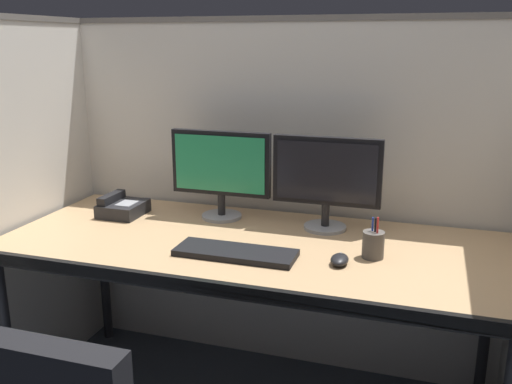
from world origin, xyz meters
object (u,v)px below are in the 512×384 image
at_px(computer_mouse, 340,260).
at_px(desk, 251,254).
at_px(keyboard_main, 236,253).
at_px(monitor_left, 221,169).
at_px(desk_phone, 122,207).
at_px(pen_cup, 373,244).
at_px(monitor_right, 327,177).

bearing_deg(computer_mouse, desk, 162.22).
bearing_deg(keyboard_main, monitor_left, 117.47).
bearing_deg(desk, desk_phone, 166.32).
bearing_deg(computer_mouse, monitor_left, 147.45).
bearing_deg(desk_phone, pen_cup, -8.97).
distance_m(monitor_left, desk_phone, 0.47).
bearing_deg(desk_phone, monitor_left, 12.20).
bearing_deg(keyboard_main, monitor_right, 57.10).
xyz_separation_m(keyboard_main, pen_cup, (0.46, 0.13, 0.04)).
height_order(monitor_right, pen_cup, monitor_right).
distance_m(desk_phone, pen_cup, 1.11).
bearing_deg(pen_cup, keyboard_main, -164.62).
height_order(desk, computer_mouse, computer_mouse).
bearing_deg(desk, monitor_left, 130.74).
height_order(desk, desk_phone, desk_phone).
height_order(monitor_left, keyboard_main, monitor_left).
distance_m(monitor_right, desk_phone, 0.90).
bearing_deg(pen_cup, computer_mouse, -136.18).
xyz_separation_m(monitor_right, keyboard_main, (-0.25, -0.38, -0.20)).
bearing_deg(desk, monitor_right, 45.06).
relative_size(monitor_right, computer_mouse, 4.48).
bearing_deg(pen_cup, monitor_right, 130.55).
bearing_deg(pen_cup, desk, 177.91).
distance_m(monitor_right, pen_cup, 0.37).
xyz_separation_m(monitor_left, keyboard_main, (0.20, -0.39, -0.20)).
relative_size(keyboard_main, computer_mouse, 4.48).
height_order(monitor_right, computer_mouse, monitor_right).
bearing_deg(monitor_right, desk, -134.94).
bearing_deg(monitor_right, pen_cup, -49.45).
relative_size(desk_phone, pen_cup, 1.25).
distance_m(computer_mouse, desk_phone, 1.03).
bearing_deg(desk, computer_mouse, -17.78).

